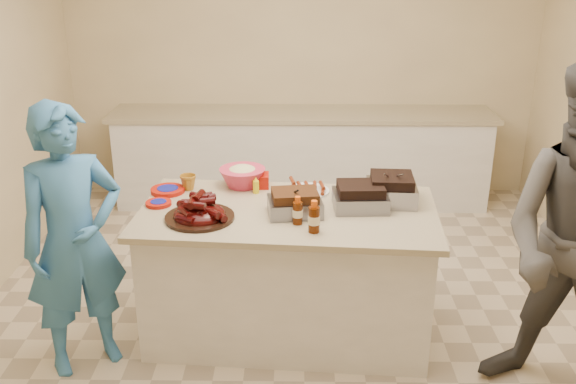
{
  "coord_description": "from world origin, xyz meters",
  "views": [
    {
      "loc": [
        -0.06,
        -3.68,
        2.41
      ],
      "look_at": [
        -0.1,
        -0.02,
        0.96
      ],
      "focal_mm": 40.0,
      "sensor_mm": 36.0,
      "label": 1
    }
  ],
  "objects_px": {
    "bbq_bottle_b": "(314,232)",
    "mustard_bottle": "(256,193)",
    "island": "(288,330)",
    "bbq_bottle_a": "(298,224)",
    "rib_platter": "(200,219)",
    "guest_blue": "(90,360)",
    "coleslaw_bowl": "(243,186)",
    "plastic_cup": "(189,189)",
    "roasting_pan": "(391,202)"
  },
  "relations": [
    {
      "from": "roasting_pan",
      "to": "bbq_bottle_b",
      "type": "xyz_separation_m",
      "value": [
        -0.5,
        -0.45,
        0.0
      ]
    },
    {
      "from": "rib_platter",
      "to": "bbq_bottle_b",
      "type": "height_order",
      "value": "bbq_bottle_b"
    },
    {
      "from": "guest_blue",
      "to": "plastic_cup",
      "type": "bearing_deg",
      "value": 17.35
    },
    {
      "from": "coleslaw_bowl",
      "to": "roasting_pan",
      "type": "bearing_deg",
      "value": -15.4
    },
    {
      "from": "bbq_bottle_a",
      "to": "plastic_cup",
      "type": "distance_m",
      "value": 0.91
    },
    {
      "from": "bbq_bottle_b",
      "to": "mustard_bottle",
      "type": "relative_size",
      "value": 1.71
    },
    {
      "from": "bbq_bottle_b",
      "to": "mustard_bottle",
      "type": "bearing_deg",
      "value": 121.44
    },
    {
      "from": "rib_platter",
      "to": "guest_blue",
      "type": "distance_m",
      "value": 1.12
    },
    {
      "from": "bbq_bottle_a",
      "to": "bbq_bottle_b",
      "type": "distance_m",
      "value": 0.15
    },
    {
      "from": "island",
      "to": "roasting_pan",
      "type": "xyz_separation_m",
      "value": [
        0.65,
        0.14,
        0.86
      ]
    },
    {
      "from": "rib_platter",
      "to": "guest_blue",
      "type": "relative_size",
      "value": 0.26
    },
    {
      "from": "roasting_pan",
      "to": "rib_platter",
      "type": "bearing_deg",
      "value": -163.18
    },
    {
      "from": "rib_platter",
      "to": "mustard_bottle",
      "type": "bearing_deg",
      "value": 53.71
    },
    {
      "from": "rib_platter",
      "to": "guest_blue",
      "type": "bearing_deg",
      "value": -163.6
    },
    {
      "from": "island",
      "to": "bbq_bottle_b",
      "type": "bearing_deg",
      "value": -59.82
    },
    {
      "from": "rib_platter",
      "to": "roasting_pan",
      "type": "relative_size",
      "value": 1.36
    },
    {
      "from": "rib_platter",
      "to": "coleslaw_bowl",
      "type": "relative_size",
      "value": 1.34
    },
    {
      "from": "rib_platter",
      "to": "plastic_cup",
      "type": "bearing_deg",
      "value": 106.57
    },
    {
      "from": "rib_platter",
      "to": "roasting_pan",
      "type": "distance_m",
      "value": 1.21
    },
    {
      "from": "mustard_bottle",
      "to": "coleslaw_bowl",
      "type": "bearing_deg",
      "value": 128.4
    },
    {
      "from": "bbq_bottle_a",
      "to": "bbq_bottle_b",
      "type": "relative_size",
      "value": 0.89
    },
    {
      "from": "bbq_bottle_a",
      "to": "mustard_bottle",
      "type": "height_order",
      "value": "bbq_bottle_a"
    },
    {
      "from": "coleslaw_bowl",
      "to": "plastic_cup",
      "type": "xyz_separation_m",
      "value": [
        -0.36,
        -0.06,
        0.0
      ]
    },
    {
      "from": "bbq_bottle_a",
      "to": "mustard_bottle",
      "type": "distance_m",
      "value": 0.55
    },
    {
      "from": "plastic_cup",
      "to": "mustard_bottle",
      "type": "bearing_deg",
      "value": -7.4
    },
    {
      "from": "bbq_bottle_a",
      "to": "guest_blue",
      "type": "xyz_separation_m",
      "value": [
        -1.27,
        -0.14,
        -0.86
      ]
    },
    {
      "from": "coleslaw_bowl",
      "to": "guest_blue",
      "type": "height_order",
      "value": "coleslaw_bowl"
    },
    {
      "from": "bbq_bottle_b",
      "to": "mustard_bottle",
      "type": "height_order",
      "value": "bbq_bottle_b"
    },
    {
      "from": "island",
      "to": "coleslaw_bowl",
      "type": "distance_m",
      "value": 1.0
    },
    {
      "from": "mustard_bottle",
      "to": "guest_blue",
      "type": "relative_size",
      "value": 0.07
    },
    {
      "from": "mustard_bottle",
      "to": "guest_blue",
      "type": "height_order",
      "value": "mustard_bottle"
    },
    {
      "from": "plastic_cup",
      "to": "coleslaw_bowl",
      "type": "bearing_deg",
      "value": 10.31
    },
    {
      "from": "bbq_bottle_b",
      "to": "coleslaw_bowl",
      "type": "bearing_deg",
      "value": 122.72
    },
    {
      "from": "coleslaw_bowl",
      "to": "guest_blue",
      "type": "xyz_separation_m",
      "value": [
        -0.9,
        -0.75,
        -0.86
      ]
    },
    {
      "from": "island",
      "to": "bbq_bottle_a",
      "type": "bearing_deg",
      "value": -69.19
    },
    {
      "from": "plastic_cup",
      "to": "guest_blue",
      "type": "distance_m",
      "value": 1.23
    },
    {
      "from": "rib_platter",
      "to": "bbq_bottle_a",
      "type": "xyz_separation_m",
      "value": [
        0.58,
        -0.06,
        0.0
      ]
    },
    {
      "from": "mustard_bottle",
      "to": "guest_blue",
      "type": "xyz_separation_m",
      "value": [
        -1.0,
        -0.63,
        -0.86
      ]
    },
    {
      "from": "bbq_bottle_b",
      "to": "guest_blue",
      "type": "bearing_deg",
      "value": -178.71
    },
    {
      "from": "roasting_pan",
      "to": "guest_blue",
      "type": "height_order",
      "value": "roasting_pan"
    },
    {
      "from": "roasting_pan",
      "to": "plastic_cup",
      "type": "height_order",
      "value": "roasting_pan"
    },
    {
      "from": "plastic_cup",
      "to": "bbq_bottle_b",
      "type": "bearing_deg",
      "value": -38.67
    },
    {
      "from": "island",
      "to": "mustard_bottle",
      "type": "distance_m",
      "value": 0.93
    },
    {
      "from": "island",
      "to": "bbq_bottle_a",
      "type": "xyz_separation_m",
      "value": [
        0.06,
        -0.2,
        0.86
      ]
    },
    {
      "from": "roasting_pan",
      "to": "mustard_bottle",
      "type": "distance_m",
      "value": 0.87
    },
    {
      "from": "mustard_bottle",
      "to": "plastic_cup",
      "type": "relative_size",
      "value": 1.03
    },
    {
      "from": "coleslaw_bowl",
      "to": "bbq_bottle_b",
      "type": "xyz_separation_m",
      "value": [
        0.46,
        -0.72,
        0.0
      ]
    },
    {
      "from": "coleslaw_bowl",
      "to": "bbq_bottle_b",
      "type": "distance_m",
      "value": 0.85
    },
    {
      "from": "bbq_bottle_a",
      "to": "guest_blue",
      "type": "bearing_deg",
      "value": -173.6
    },
    {
      "from": "island",
      "to": "plastic_cup",
      "type": "distance_m",
      "value": 1.14
    }
  ]
}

